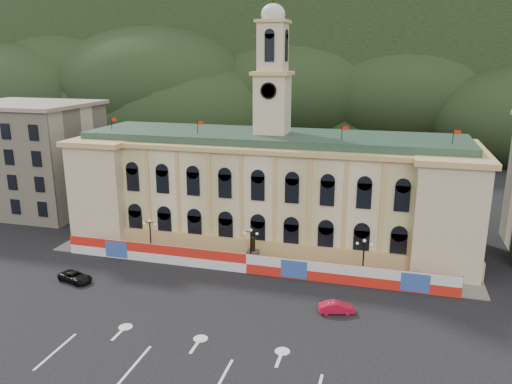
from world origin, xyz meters
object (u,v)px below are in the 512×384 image
(statue, at_px, (253,255))
(red_sedan, at_px, (337,307))
(lamp_center, at_px, (251,244))
(black_suv, at_px, (75,277))

(statue, relative_size, red_sedan, 0.94)
(statue, distance_m, lamp_center, 2.14)
(statue, bearing_deg, red_sedan, -40.10)
(lamp_center, xyz_separation_m, red_sedan, (11.93, -9.05, -2.46))
(statue, xyz_separation_m, lamp_center, (0.00, -1.00, 1.89))
(lamp_center, height_order, black_suv, lamp_center)
(statue, distance_m, red_sedan, 15.61)
(statue, height_order, red_sedan, statue)
(red_sedan, relative_size, black_suv, 0.83)
(red_sedan, bearing_deg, statue, 33.64)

